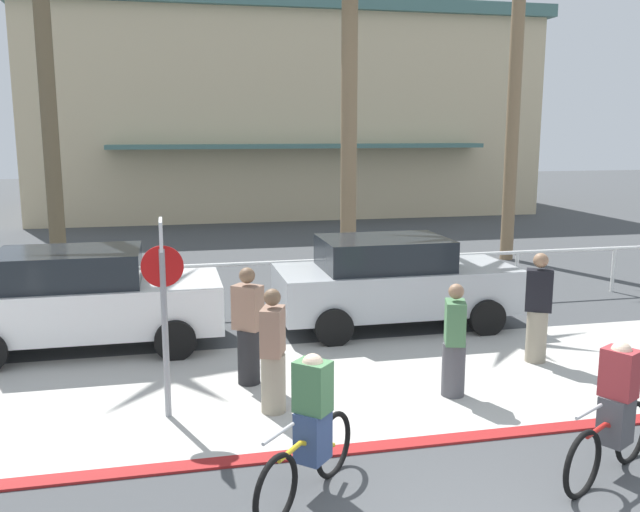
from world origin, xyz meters
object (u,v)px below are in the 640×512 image
(palm_tree_3, at_px, (517,35))
(stop_sign_bike_lane, at_px, (163,290))
(pedestrian_3, at_px, (538,312))
(car_silver_2, at_px, (393,281))
(cyclist_red_0, at_px, (614,414))
(car_white_1, at_px, (83,299))
(pedestrian_2, at_px, (454,346))
(cyclist_yellow_1, at_px, (310,430))
(pedestrian_0, at_px, (248,331))
(pedestrian_1, at_px, (273,357))
(palm_tree_2, at_px, (352,40))

(palm_tree_3, bearing_deg, stop_sign_bike_lane, -136.14)
(palm_tree_3, distance_m, pedestrian_3, 10.45)
(car_silver_2, bearing_deg, cyclist_red_0, -85.29)
(car_white_1, xyz_separation_m, pedestrian_3, (7.03, -2.27, -0.05))
(pedestrian_2, bearing_deg, pedestrian_3, 29.13)
(cyclist_yellow_1, distance_m, pedestrian_3, 5.32)
(car_silver_2, bearing_deg, pedestrian_0, -141.37)
(stop_sign_bike_lane, relative_size, cyclist_yellow_1, 1.71)
(pedestrian_0, bearing_deg, cyclist_yellow_1, -85.52)
(pedestrian_3, bearing_deg, palm_tree_3, 65.33)
(palm_tree_3, xyz_separation_m, car_white_1, (-10.79, -5.91, -5.25))
(cyclist_red_0, height_order, pedestrian_2, pedestrian_2)
(palm_tree_3, distance_m, pedestrian_1, 13.41)
(car_silver_2, xyz_separation_m, cyclist_yellow_1, (-2.72, -5.54, -0.18))
(car_silver_2, bearing_deg, stop_sign_bike_lane, -141.20)
(car_silver_2, xyz_separation_m, pedestrian_3, (1.57, -2.41, -0.05))
(palm_tree_2, relative_size, car_white_1, 1.61)
(car_white_1, bearing_deg, car_silver_2, 1.53)
(car_white_1, height_order, car_silver_2, same)
(stop_sign_bike_lane, xyz_separation_m, pedestrian_0, (1.15, 0.94, -0.88))
(palm_tree_2, distance_m, pedestrian_1, 8.62)
(car_white_1, bearing_deg, cyclist_yellow_1, -63.12)
(pedestrian_2, distance_m, pedestrian_3, 2.12)
(car_silver_2, relative_size, cyclist_yellow_1, 2.93)
(stop_sign_bike_lane, relative_size, car_silver_2, 0.58)
(palm_tree_2, xyz_separation_m, cyclist_red_0, (0.46, -9.00, -4.85))
(palm_tree_2, xyz_separation_m, pedestrian_3, (1.55, -5.56, -4.72))
(palm_tree_3, relative_size, pedestrian_3, 4.66)
(pedestrian_1, xyz_separation_m, pedestrian_2, (2.51, 0.02, -0.03))
(palm_tree_2, bearing_deg, pedestrian_2, -92.55)
(car_white_1, bearing_deg, pedestrian_0, -41.88)
(cyclist_yellow_1, relative_size, pedestrian_3, 0.85)
(cyclist_red_0, relative_size, pedestrian_0, 0.94)
(pedestrian_2, height_order, pedestrian_3, pedestrian_3)
(stop_sign_bike_lane, relative_size, palm_tree_2, 0.36)
(palm_tree_2, xyz_separation_m, palm_tree_3, (5.31, 2.62, 0.58))
(pedestrian_1, bearing_deg, palm_tree_2, 67.04)
(cyclist_yellow_1, distance_m, pedestrian_1, 2.08)
(pedestrian_1, relative_size, pedestrian_3, 0.94)
(car_silver_2, bearing_deg, pedestrian_1, -128.76)
(palm_tree_2, bearing_deg, pedestrian_0, -118.45)
(stop_sign_bike_lane, relative_size, pedestrian_1, 1.54)
(car_white_1, distance_m, pedestrian_2, 6.15)
(stop_sign_bike_lane, height_order, palm_tree_2, palm_tree_2)
(pedestrian_1, bearing_deg, cyclist_red_0, -36.24)
(pedestrian_3, bearing_deg, car_silver_2, 123.07)
(palm_tree_3, bearing_deg, cyclist_red_0, -112.63)
(palm_tree_2, relative_size, pedestrian_2, 4.44)
(stop_sign_bike_lane, bearing_deg, palm_tree_3, 43.86)
(car_white_1, bearing_deg, stop_sign_bike_lane, -67.08)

